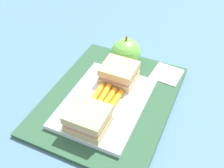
{
  "coord_description": "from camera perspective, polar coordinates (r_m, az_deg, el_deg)",
  "views": [
    {
      "loc": [
        -0.4,
        -0.19,
        0.46
      ],
      "look_at": [
        0.01,
        0.0,
        0.04
      ],
      "focal_mm": 43.55,
      "sensor_mm": 36.0,
      "label": 1
    }
  ],
  "objects": [
    {
      "name": "sandwich_half_left",
      "position": [
        0.54,
        -5.07,
        -7.3
      ],
      "size": [
        0.07,
        0.08,
        0.04
      ],
      "color": "tan",
      "rests_on": "food_tray"
    },
    {
      "name": "carrot_sticks_bundle",
      "position": [
        0.6,
        -1.47,
        -3.11
      ],
      "size": [
        0.08,
        0.06,
        0.02
      ],
      "color": "orange",
      "rests_on": "food_tray"
    },
    {
      "name": "apple",
      "position": [
        0.7,
        2.91,
        6.48
      ],
      "size": [
        0.08,
        0.08,
        0.09
      ],
      "color": "#66B742",
      "rests_on": "lunchbag_mat"
    },
    {
      "name": "sandwich_half_right",
      "position": [
        0.64,
        1.49,
        2.34
      ],
      "size": [
        0.07,
        0.08,
        0.04
      ],
      "color": "tan",
      "rests_on": "food_tray"
    },
    {
      "name": "paper_napkin",
      "position": [
        0.7,
        11.42,
        2.06
      ],
      "size": [
        0.08,
        0.08,
        0.0
      ],
      "primitive_type": "cube",
      "rotation": [
        0.0,
        0.0,
        -0.09
      ],
      "color": "white",
      "rests_on": "lunchbag_mat"
    },
    {
      "name": "lunchbag_mat",
      "position": [
        0.63,
        -0.47,
        -3.17
      ],
      "size": [
        0.36,
        0.28,
        0.01
      ],
      "primitive_type": "cube",
      "color": "#284C33",
      "rests_on": "ground_plane"
    },
    {
      "name": "ground_plane",
      "position": [
        0.64,
        -0.46,
        -3.48
      ],
      "size": [
        2.4,
        2.4,
        0.0
      ],
      "primitive_type": "plane",
      "color": "#42667A"
    },
    {
      "name": "food_tray",
      "position": [
        0.61,
        -1.46,
        -3.96
      ],
      "size": [
        0.23,
        0.17,
        0.01
      ],
      "primitive_type": "cube",
      "color": "white",
      "rests_on": "lunchbag_mat"
    }
  ]
}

